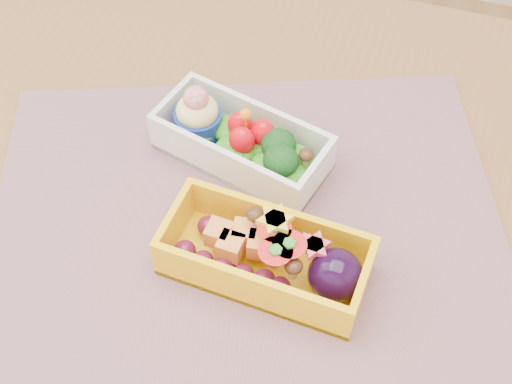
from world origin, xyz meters
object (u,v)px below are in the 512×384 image
(placemat, at_px, (246,220))
(bento_white, at_px, (241,141))
(bento_yellow, at_px, (270,256))
(table, at_px, (248,306))

(placemat, height_order, bento_white, bento_white)
(bento_white, xyz_separation_m, bento_yellow, (0.06, -0.12, 0.00))
(table, relative_size, bento_white, 6.73)
(placemat, distance_m, bento_white, 0.08)
(placemat, height_order, bento_yellow, bento_yellow)
(bento_white, height_order, bento_yellow, bento_white)
(bento_white, bearing_deg, table, -54.63)
(table, bearing_deg, placemat, 109.17)
(table, distance_m, bento_white, 0.17)
(table, height_order, placemat, placemat)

